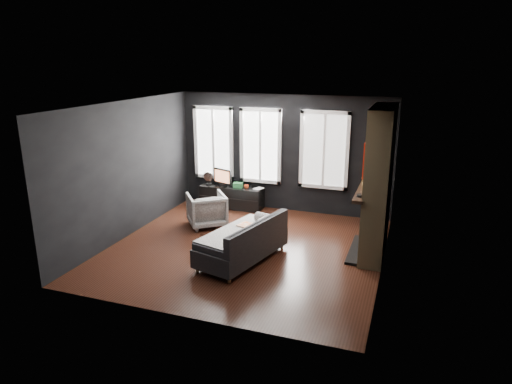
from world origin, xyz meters
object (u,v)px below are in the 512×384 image
(sofa, at_px, (242,239))
(mantel_vase, at_px, (367,177))
(mug, at_px, (246,186))
(monitor, at_px, (223,176))
(media_console, at_px, (232,197))
(armchair, at_px, (207,208))
(book, at_px, (256,183))

(sofa, bearing_deg, mantel_vase, 52.71)
(mug, bearing_deg, mantel_vase, -21.77)
(monitor, bearing_deg, sofa, -41.62)
(media_console, bearing_deg, armchair, -91.28)
(mug, relative_size, mantel_vase, 0.57)
(mantel_vase, bearing_deg, book, 155.44)
(armchair, xyz_separation_m, mantel_vase, (3.28, 0.15, 0.93))
(media_console, xyz_separation_m, mantel_vase, (3.25, -1.19, 1.06))
(sofa, bearing_deg, armchair, 148.98)
(book, bearing_deg, monitor, -176.08)
(media_console, bearing_deg, mug, -7.05)
(mantel_vase, bearing_deg, armchair, -177.38)
(media_console, height_order, monitor, monitor)
(mug, xyz_separation_m, book, (0.20, 0.07, 0.07))
(monitor, bearing_deg, book, 22.68)
(monitor, height_order, mug, monitor)
(sofa, xyz_separation_m, media_console, (-1.31, 2.71, -0.13))
(sofa, distance_m, mantel_vase, 2.64)
(monitor, distance_m, mug, 0.64)
(monitor, xyz_separation_m, book, (0.81, 0.06, -0.12))
(armchair, bearing_deg, sofa, 96.45)
(media_console, relative_size, mug, 13.46)
(media_console, xyz_separation_m, book, (0.60, 0.02, 0.38))
(monitor, height_order, mantel_vase, mantel_vase)
(sofa, relative_size, book, 7.44)
(sofa, height_order, mug, sofa)
(armchair, height_order, mug, armchair)
(sofa, relative_size, media_console, 1.21)
(armchair, bearing_deg, media_console, -129.30)
(sofa, xyz_separation_m, book, (-0.71, 2.73, 0.25))
(book, bearing_deg, armchair, -114.78)
(media_console, relative_size, mantel_vase, 7.69)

